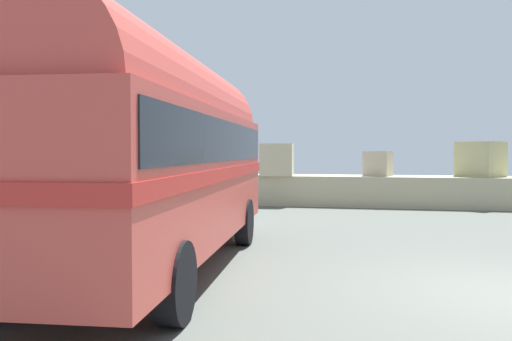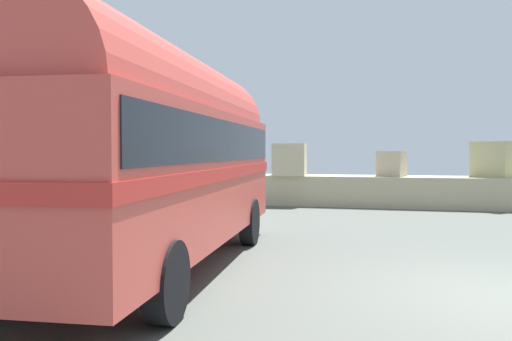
{
  "view_description": "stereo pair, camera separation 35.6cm",
  "coord_description": "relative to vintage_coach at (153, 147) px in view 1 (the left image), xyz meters",
  "views": [
    {
      "loc": [
        -1.95,
        -7.73,
        1.99
      ],
      "look_at": [
        -3.69,
        0.55,
        1.68
      ],
      "focal_mm": 37.32,
      "sensor_mm": 36.0,
      "label": 1
    },
    {
      "loc": [
        -1.6,
        -7.65,
        1.99
      ],
      "look_at": [
        -3.69,
        0.55,
        1.68
      ],
      "focal_mm": 37.32,
      "sensor_mm": 36.0,
      "label": 2
    }
  ],
  "objects": [
    {
      "name": "vintage_coach",
      "position": [
        0.0,
        0.0,
        0.0
      ],
      "size": [
        3.11,
        8.75,
        3.7
      ],
      "rotation": [
        0.0,
        0.0,
        0.08
      ],
      "color": "black",
      "rests_on": "ground"
    },
    {
      "name": "breakwater",
      "position": [
        5.45,
        11.37,
        -1.35
      ],
      "size": [
        31.36,
        2.19,
        2.4
      ],
      "color": "tan",
      "rests_on": "ground"
    }
  ]
}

